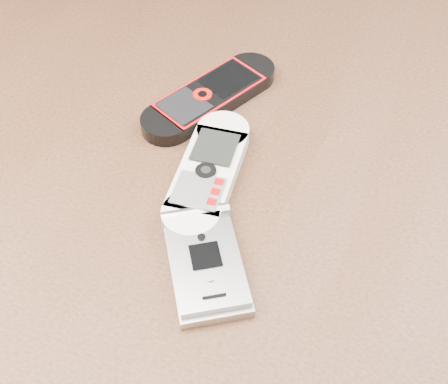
{
  "coord_description": "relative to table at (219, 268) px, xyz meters",
  "views": [
    {
      "loc": [
        0.13,
        -0.32,
        1.15
      ],
      "look_at": [
        0.01,
        0.0,
        0.76
      ],
      "focal_mm": 50.0,
      "sensor_mm": 36.0,
      "label": 1
    }
  ],
  "objects": [
    {
      "name": "nokia_white",
      "position": [
        -0.02,
        0.02,
        0.11
      ],
      "size": [
        0.06,
        0.15,
        0.02
      ],
      "primitive_type": "cube",
      "rotation": [
        0.0,
        0.0,
        0.1
      ],
      "color": "silver",
      "rests_on": "table"
    },
    {
      "name": "nokia_black_red",
      "position": [
        -0.05,
        0.11,
        0.11
      ],
      "size": [
        0.11,
        0.16,
        0.02
      ],
      "primitive_type": "cube",
      "rotation": [
        0.0,
        0.0,
        -0.45
      ],
      "color": "black",
      "rests_on": "table"
    },
    {
      "name": "table",
      "position": [
        0.0,
        0.0,
        0.0
      ],
      "size": [
        1.2,
        0.8,
        0.75
      ],
      "color": "black",
      "rests_on": "ground"
    },
    {
      "name": "motorola_razr",
      "position": [
        0.02,
        -0.07,
        0.11
      ],
      "size": [
        0.1,
        0.12,
        0.02
      ],
      "primitive_type": "cube",
      "rotation": [
        0.0,
        0.0,
        0.57
      ],
      "color": "silver",
      "rests_on": "table"
    }
  ]
}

